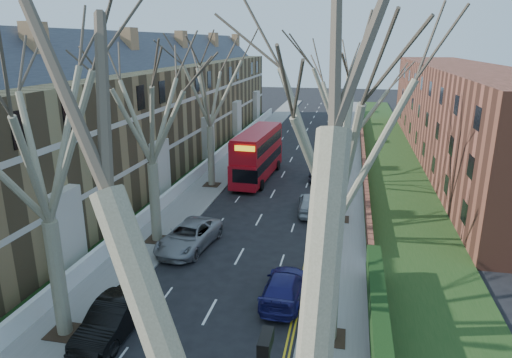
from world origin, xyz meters
The scene contains 17 objects.
pavement_left centered at (-6.00, 39.00, 0.06)m, with size 3.00×102.00×0.12m, color slate.
pavement_right centered at (6.00, 39.00, 0.06)m, with size 3.00×102.00×0.12m, color slate.
terrace_left centered at (-13.65, 31.00, 5.53)m, with size 9.70×78.00×13.60m.
flats_right centered at (17.46, 43.00, 4.98)m, with size 13.97×54.00×10.00m.
front_wall_left centered at (-7.65, 31.00, 0.62)m, with size 0.30×78.00×1.00m.
grass_verge_right centered at (10.50, 39.00, 0.15)m, with size 6.00×102.00×0.06m.
tree_left_mid centered at (-5.70, 6.00, 9.56)m, with size 10.50×10.50×14.71m.
tree_left_far centered at (-5.70, 16.00, 9.24)m, with size 10.15×10.15×14.22m.
tree_left_dist centered at (-5.70, 28.00, 9.56)m, with size 10.50×10.50×14.71m.
tree_right_mid centered at (5.70, 8.00, 9.56)m, with size 10.50×10.50×14.71m.
tree_right_far centered at (5.70, 22.00, 9.24)m, with size 10.15×10.15×14.22m.
double_decker_bus centered at (-2.18, 31.25, 2.19)m, with size 3.13×10.75×4.46m.
car_left_mid centered at (-3.61, 6.48, 0.79)m, with size 1.66×4.77×1.57m, color black.
car_left_far centered at (-3.35, 15.54, 0.78)m, with size 2.57×5.58×1.55m, color gray.
car_right_near centered at (3.32, 10.82, 0.69)m, with size 1.93×4.75×1.38m, color navy.
car_right_mid centered at (3.52, 23.16, 0.77)m, with size 1.82×4.53×1.54m, color #9CA0A5.
car_right_far centered at (3.62, 31.96, 0.70)m, with size 1.49×4.27×1.41m, color black.
Camera 1 is at (6.03, -9.19, 12.40)m, focal length 32.00 mm.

